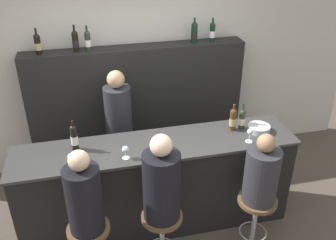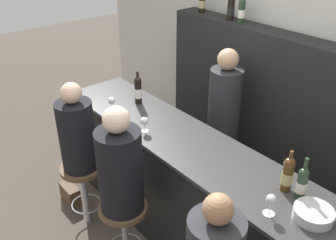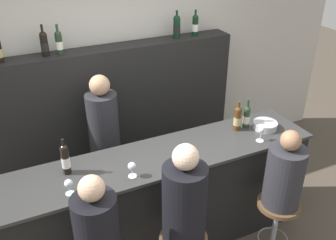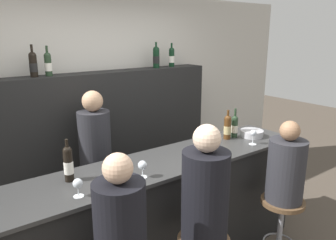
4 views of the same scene
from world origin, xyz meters
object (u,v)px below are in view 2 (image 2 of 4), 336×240
guest_seated_left (77,133)px  bartender (222,130)px  wine_bottle_counter_0 (138,90)px  wine_bottle_backbar_2 (242,10)px  wine_glass_1 (144,122)px  wine_bottle_counter_2 (302,183)px  guest_seated_middle (120,167)px  wine_bottle_counter_1 (288,174)px  wine_bottle_backbar_1 (231,7)px  bar_stool_middle (124,219)px  metal_bowl (313,214)px  wine_bottle_backbar_0 (202,1)px  bar_stool_left (83,179)px  wine_glass_2 (271,201)px  wine_glass_0 (112,101)px  handbag (70,194)px

guest_seated_left → bartender: size_ratio=0.52×
wine_bottle_counter_0 → wine_bottle_backbar_2: bearing=77.4°
wine_glass_1 → wine_bottle_backbar_2: bearing=99.0°
wine_bottle_counter_2 → guest_seated_left: (-1.75, -0.70, -0.17)m
guest_seated_middle → bartender: (-0.22, 1.38, -0.30)m
wine_bottle_counter_1 → wine_glass_1: bearing=-167.2°
wine_bottle_backbar_1 → bar_stool_middle: wine_bottle_backbar_1 is taller
metal_bowl → bar_stool_middle: bearing=-153.9°
wine_bottle_counter_0 → bartender: size_ratio=0.20×
wine_bottle_backbar_0 → wine_bottle_backbar_1: (0.42, 0.00, 0.00)m
wine_bottle_backbar_1 → bar_stool_left: bearing=-92.0°
wine_bottle_backbar_1 → guest_seated_left: 2.00m
wine_bottle_backbar_0 → metal_bowl: wine_bottle_backbar_0 is taller
metal_bowl → bar_stool_middle: 1.48m
metal_bowl → wine_bottle_counter_2: bearing=147.9°
metal_bowl → wine_bottle_backbar_2: bearing=144.4°
metal_bowl → guest_seated_left: bearing=-162.6°
metal_bowl → wine_glass_2: bearing=-138.0°
bar_stool_middle → wine_bottle_counter_0: bearing=136.3°
wine_bottle_backbar_0 → bartender: (0.82, -0.44, -1.10)m
wine_glass_0 → metal_bowl: bearing=5.0°
guest_seated_middle → guest_seated_left: bearing=180.0°
wine_bottle_counter_2 → wine_bottle_backbar_1: size_ratio=0.99×
bartender → wine_glass_0: bearing=-119.9°
bar_stool_left → guest_seated_left: size_ratio=0.81×
wine_glass_0 → wine_glass_2: size_ratio=0.88×
wine_bottle_backbar_1 → guest_seated_middle: 2.09m
metal_bowl → wine_bottle_backbar_1: bearing=146.5°
bar_stool_left → guest_seated_middle: (0.69, 0.00, 0.52)m
wine_bottle_counter_1 → bartender: bearing=150.0°
bar_stool_middle → bartender: bearing=99.2°
metal_bowl → handbag: size_ratio=0.93×
wine_bottle_counter_0 → wine_bottle_backbar_2: (0.25, 1.12, 0.63)m
wine_bottle_counter_0 → wine_glass_1: size_ratio=2.40×
wine_bottle_counter_1 → wine_bottle_backbar_2: size_ratio=1.03×
guest_seated_middle → bar_stool_left: bearing=180.0°
bar_stool_left → wine_bottle_backbar_0: bearing=101.2°
wine_bottle_counter_0 → handbag: 1.36m
wine_glass_0 → guest_seated_left: guest_seated_left is taller
wine_bottle_counter_0 → wine_glass_2: (1.76, -0.28, -0.03)m
wine_glass_0 → bar_stool_left: (0.09, -0.42, -0.64)m
wine_glass_0 → bar_stool_middle: wine_glass_0 is taller
wine_bottle_counter_0 → wine_bottle_backbar_0: 1.33m
wine_bottle_backbar_0 → wine_bottle_counter_2: bearing=-28.0°
wine_glass_2 → handbag: size_ratio=0.58×
wine_glass_2 → handbag: wine_glass_2 is taller
wine_bottle_counter_0 → bartender: bartender is taller
wine_glass_1 → guest_seated_middle: 0.51m
bar_stool_left → bartender: (0.46, 1.38, 0.22)m
metal_bowl → wine_bottle_counter_1: bearing=159.4°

